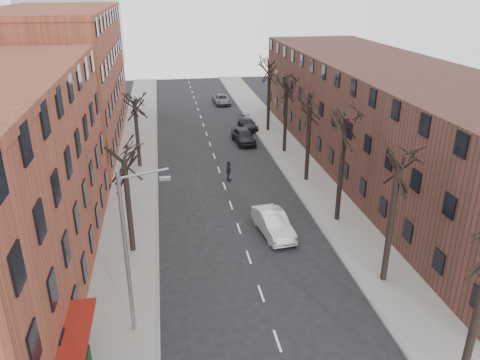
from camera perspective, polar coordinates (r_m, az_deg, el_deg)
name	(u,v)px	position (r m, az deg, el deg)	size (l,w,h in m)	color
sidewalk_left	(136,163)	(48.25, -12.52, 2.02)	(4.00, 90.00, 0.15)	gray
sidewalk_right	(290,154)	(49.87, 6.14, 3.13)	(4.00, 90.00, 0.15)	gray
building_left_far	(60,80)	(56.13, -21.12, 11.31)	(12.00, 28.00, 14.00)	brown
building_right	(388,118)	(46.82, 17.60, 7.20)	(12.00, 50.00, 10.00)	#4E2A24
tree_right_b	(383,281)	(30.51, 17.00, -11.68)	(5.20, 5.20, 10.80)	black
tree_right_c	(337,221)	(36.74, 11.68, -4.86)	(5.20, 5.20, 11.60)	black
tree_right_d	(306,181)	(43.54, 8.04, -0.07)	(5.20, 5.20, 10.00)	black
tree_right_e	(284,152)	(50.70, 5.40, 3.41)	(5.20, 5.20, 10.80)	black
tree_right_f	(268,131)	(58.08, 3.41, 6.01)	(5.20, 5.20, 11.60)	black
tree_left_a	(133,251)	(32.89, -12.87, -8.49)	(5.20, 5.20, 9.50)	black
tree_left_b	(140,167)	(47.31, -12.08, 1.54)	(5.20, 5.20, 9.50)	black
streetlight	(129,247)	(23.44, -13.35, -8.01)	(2.45, 0.22, 9.03)	slate
silver_sedan	(273,224)	(33.89, 4.07, -5.31)	(1.75, 5.03, 1.66)	silver
parked_car_near	(243,136)	(53.20, 0.41, 5.41)	(1.99, 4.95, 1.69)	black
parked_car_mid	(248,124)	(58.64, 0.95, 6.87)	(1.81, 4.45, 1.29)	black
parked_car_far	(222,99)	(71.41, -2.25, 9.79)	(2.24, 4.86, 1.35)	slate
pedestrian_crossing	(229,171)	(42.70, -1.40, 1.06)	(1.11, 0.46, 1.89)	black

